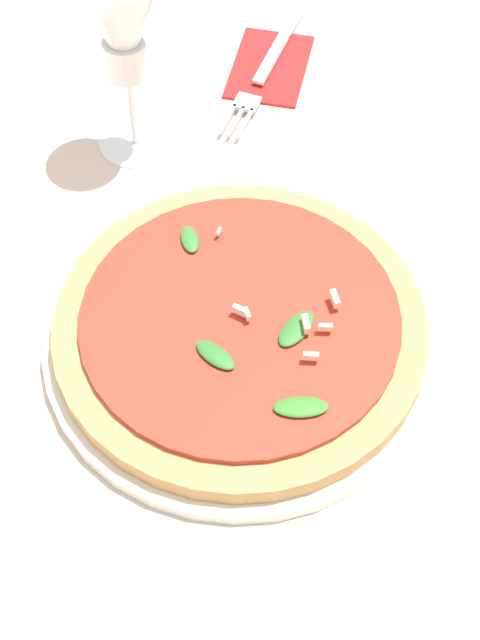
{
  "coord_description": "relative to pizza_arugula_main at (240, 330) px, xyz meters",
  "views": [
    {
      "loc": [
        0.4,
        0.13,
        0.6
      ],
      "look_at": [
        0.03,
        -0.04,
        0.03
      ],
      "focal_mm": 50.0,
      "sensor_mm": 36.0,
      "label": 1
    }
  ],
  "objects": [
    {
      "name": "wine_glass",
      "position": [
        -0.17,
        -0.19,
        0.1
      ],
      "size": [
        0.07,
        0.07,
        0.18
      ],
      "color": "white",
      "rests_on": "ground_plane"
    },
    {
      "name": "pizza_arugula_main",
      "position": [
        0.0,
        0.0,
        0.0
      ],
      "size": [
        0.32,
        0.32,
        0.05
      ],
      "color": "silver",
      "rests_on": "ground_plane"
    },
    {
      "name": "fork",
      "position": [
        -0.32,
        -0.11,
        -0.01
      ],
      "size": [
        0.22,
        0.03,
        0.0
      ],
      "rotation": [
        0.0,
        0.0,
        0.06
      ],
      "color": "silver",
      "rests_on": "ground_plane"
    },
    {
      "name": "ground_plane",
      "position": [
        -0.03,
        0.04,
        -0.02
      ],
      "size": [
        6.0,
        6.0,
        0.0
      ],
      "primitive_type": "plane",
      "color": "beige"
    },
    {
      "name": "napkin",
      "position": [
        -0.33,
        -0.11,
        -0.01
      ],
      "size": [
        0.13,
        0.1,
        0.01
      ],
      "rotation": [
        0.0,
        0.0,
        0.21
      ],
      "color": "#B21E1E",
      "rests_on": "ground_plane"
    }
  ]
}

